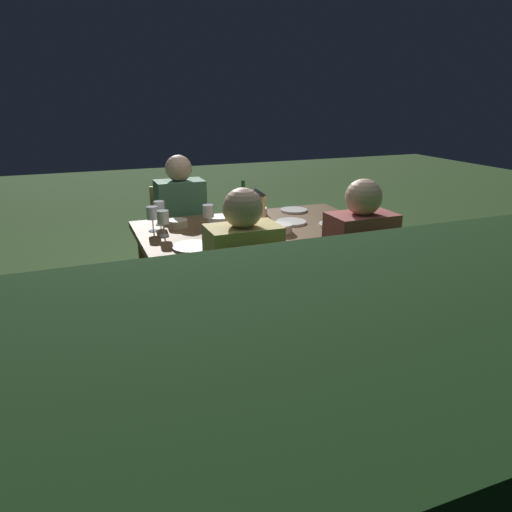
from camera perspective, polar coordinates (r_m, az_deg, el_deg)
ground_plane at (r=3.58m, az=0.00°, el=-7.68°), size 16.00×16.00×0.00m
dining_table at (r=3.33m, az=0.00°, el=2.63°), size 1.62×0.95×0.72m
chair_side_right_b at (r=2.52m, az=-0.44°, el=-7.35°), size 0.42×0.40×0.87m
person_in_mustard at (r=2.63m, az=-1.99°, el=-2.62°), size 0.38×0.47×1.15m
chair_side_right_a at (r=2.84m, az=13.44°, el=-4.77°), size 0.42×0.40×0.87m
person_in_rust at (r=2.93m, az=11.51°, el=-0.66°), size 0.38×0.47×1.15m
chair_side_left_b at (r=4.08m, az=-9.27°, el=2.80°), size 0.42×0.40×0.87m
person_in_green at (r=3.86m, az=-8.75°, el=4.22°), size 0.38×0.47×1.15m
lantern_centerpiece at (r=3.32m, az=-0.13°, el=6.17°), size 0.15×0.15×0.27m
green_bottle_on_table at (r=3.47m, az=-1.53°, el=6.07°), size 0.07×0.07×0.29m
wine_glass_a at (r=3.25m, az=-5.75°, el=5.24°), size 0.08×0.08×0.17m
wine_glass_b at (r=3.00m, az=-2.13°, el=4.17°), size 0.08×0.08×0.17m
wine_glass_c at (r=3.13m, az=-11.09°, el=4.44°), size 0.08×0.08×0.17m
wine_glass_d at (r=3.25m, az=-12.34°, el=4.92°), size 0.08×0.08×0.17m
wine_glass_e at (r=3.41m, az=-11.54°, el=5.60°), size 0.08×0.08×0.17m
plate_a at (r=2.88m, az=-7.45°, el=1.10°), size 0.26×0.26×0.01m
plate_b at (r=3.78m, az=4.55°, el=5.50°), size 0.21×0.21×0.01m
plate_c at (r=3.39m, az=9.49°, el=3.74°), size 0.23×0.23×0.01m
plate_d at (r=3.42m, az=4.23°, el=4.09°), size 0.22×0.22×0.01m
bowl_olives at (r=3.18m, az=2.95°, el=3.41°), size 0.16×0.16×0.06m
bowl_bread at (r=3.34m, az=-9.39°, el=3.89°), size 0.14×0.14×0.05m
bowl_salad at (r=3.39m, az=-4.43°, el=4.34°), size 0.16×0.16×0.06m
bowl_dip at (r=3.63m, az=0.37°, el=5.40°), size 0.12×0.12×0.06m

